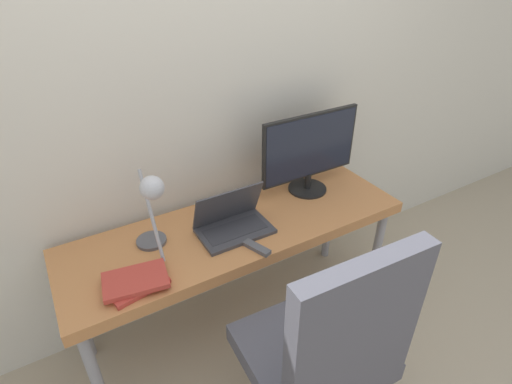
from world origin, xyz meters
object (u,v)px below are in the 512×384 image
Objects in this scene: monitor at (310,151)px; book_stack at (136,282)px; desk_lamp at (152,204)px; office_chair at (328,348)px; game_controller at (147,279)px; laptop at (233,222)px.

monitor is 2.12× the size of book_stack.
desk_lamp is 0.39× the size of office_chair.
office_chair reaches higher than game_controller.
laptop is 0.50m from game_controller.
office_chair reaches higher than book_stack.
monitor is 0.94m from desk_lamp.
monitor is at bearing 58.22° from office_chair.
office_chair is (0.02, -0.72, -0.14)m from laptop.
office_chair reaches higher than laptop.
office_chair is at bearing -47.11° from book_stack.
book_stack is 0.04m from game_controller.
desk_lamp reaches higher than game_controller.
laptop is at bearing 16.66° from game_controller.
desk_lamp is 0.89m from office_chair.
laptop is 0.45m from desk_lamp.
office_chair is 0.77m from game_controller.
desk_lamp is at bearing 51.92° from game_controller.
laptop is 0.31× the size of office_chair.
laptop is 0.54m from book_stack.
monitor reaches higher than desk_lamp.
book_stack is at bearing -165.28° from laptop.
monitor reaches higher than game_controller.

